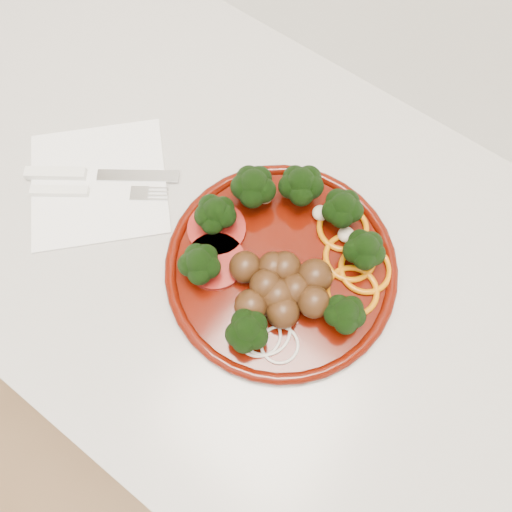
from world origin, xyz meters
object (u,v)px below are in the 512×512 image
Objects in this scene: napkin at (99,183)px; fork at (76,192)px; plate at (282,262)px; knife at (82,174)px.

fork is at bearing -111.08° from napkin.
plate is 1.84× the size of fork.
fork is (0.01, -0.02, -0.00)m from knife.
napkin is (-0.26, -0.05, -0.02)m from plate.
knife is at bearing -167.05° from napkin.
napkin is at bearing -22.66° from knife.
plate is at bearing -25.38° from knife.
knife is at bearing 83.00° from fork.
plate reaches higher than fork.
napkin is at bearing -170.01° from plate.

